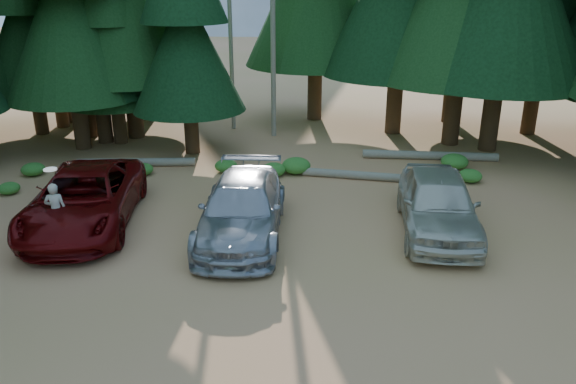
% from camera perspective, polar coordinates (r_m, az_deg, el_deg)
% --- Properties ---
extents(ground, '(160.00, 160.00, 0.00)m').
position_cam_1_polar(ground, '(14.05, -2.66, -10.00)').
color(ground, '#AE874A').
rests_on(ground, ground).
extents(forest_belt_north, '(36.00, 7.00, 22.00)m').
position_cam_1_polar(forest_belt_north, '(28.00, -3.12, 6.00)').
color(forest_belt_north, black).
rests_on(forest_belt_north, ground).
extents(snag_front, '(0.24, 0.24, 12.00)m').
position_cam_1_polar(snag_front, '(26.59, -1.57, 18.34)').
color(snag_front, '#686253').
rests_on(snag_front, ground).
extents(snag_back, '(0.20, 0.20, 10.00)m').
position_cam_1_polar(snag_back, '(28.16, -5.89, 16.35)').
color(snag_back, '#686253').
rests_on(snag_back, ground).
extents(red_pickup, '(3.03, 6.36, 1.75)m').
position_cam_1_polar(red_pickup, '(18.31, -19.99, -0.63)').
color(red_pickup, '#5C0708').
rests_on(red_pickup, ground).
extents(silver_minivan_center, '(2.95, 6.02, 1.68)m').
position_cam_1_polar(silver_minivan_center, '(16.59, -4.69, -1.73)').
color(silver_minivan_center, '#A3A5AB').
rests_on(silver_minivan_center, ground).
extents(silver_minivan_right, '(3.09, 5.70, 1.84)m').
position_cam_1_polar(silver_minivan_right, '(17.35, 15.00, -1.08)').
color(silver_minivan_right, beige).
rests_on(silver_minivan_right, ground).
extents(frisbee_player, '(0.61, 0.45, 2.00)m').
position_cam_1_polar(frisbee_player, '(17.04, -22.51, -1.66)').
color(frisbee_player, beige).
rests_on(frisbee_player, ground).
extents(log_left, '(4.78, 0.46, 0.34)m').
position_cam_1_polar(log_left, '(23.71, -15.14, 2.93)').
color(log_left, '#686253').
rests_on(log_left, ground).
extents(log_mid, '(3.75, 1.33, 0.31)m').
position_cam_1_polar(log_mid, '(21.60, 6.54, 1.74)').
color(log_mid, '#686253').
rests_on(log_mid, ground).
extents(log_right, '(5.60, 1.23, 0.36)m').
position_cam_1_polar(log_right, '(24.50, 14.20, 3.62)').
color(log_right, '#686253').
rests_on(log_right, ground).
extents(shrub_far_left, '(0.89, 0.89, 0.49)m').
position_cam_1_polar(shrub_far_left, '(23.97, -24.48, 2.12)').
color(shrub_far_left, '#26691F').
rests_on(shrub_far_left, ground).
extents(shrub_left, '(0.83, 0.83, 0.46)m').
position_cam_1_polar(shrub_left, '(22.60, -14.57, 2.25)').
color(shrub_left, '#26691F').
rests_on(shrub_left, ground).
extents(shrub_center_left, '(0.93, 0.93, 0.51)m').
position_cam_1_polar(shrub_center_left, '(21.75, -1.47, 2.29)').
color(shrub_center_left, '#26691F').
rests_on(shrub_center_left, ground).
extents(shrub_center_right, '(0.90, 0.90, 0.49)m').
position_cam_1_polar(shrub_center_right, '(22.36, -6.32, 2.66)').
color(shrub_center_right, '#26691F').
rests_on(shrub_center_right, ground).
extents(shrub_right, '(1.13, 1.13, 0.62)m').
position_cam_1_polar(shrub_right, '(22.04, 0.84, 2.70)').
color(shrub_right, '#26691F').
rests_on(shrub_right, ground).
extents(shrub_far_right, '(1.09, 1.09, 0.60)m').
position_cam_1_polar(shrub_far_right, '(23.56, 16.56, 3.00)').
color(shrub_far_right, '#26691F').
rests_on(shrub_far_right, ground).
extents(shrub_edge_west, '(0.75, 0.75, 0.41)m').
position_cam_1_polar(shrub_edge_west, '(22.29, -26.48, 0.34)').
color(shrub_edge_west, '#26691F').
rests_on(shrub_edge_west, ground).
extents(shrub_edge_east, '(0.89, 0.89, 0.49)m').
position_cam_1_polar(shrub_edge_east, '(22.18, 18.00, 1.58)').
color(shrub_edge_east, '#26691F').
rests_on(shrub_edge_east, ground).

